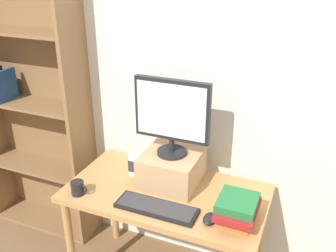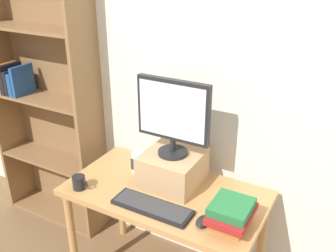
# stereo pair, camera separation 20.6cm
# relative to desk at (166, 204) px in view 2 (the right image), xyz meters

# --- Properties ---
(back_wall) EXTENTS (7.00, 0.08, 2.60)m
(back_wall) POSITION_rel_desk_xyz_m (0.00, 0.40, 0.66)
(back_wall) COLOR silver
(back_wall) RESTS_ON ground_plane
(desk) EXTENTS (1.17, 0.63, 0.73)m
(desk) POSITION_rel_desk_xyz_m (0.00, 0.00, 0.00)
(desk) COLOR #B7844C
(desk) RESTS_ON ground_plane
(bookshelf_unit) EXTENTS (0.89, 0.28, 2.04)m
(bookshelf_unit) POSITION_rel_desk_xyz_m (-1.19, 0.26, 0.39)
(bookshelf_unit) COLOR olive
(bookshelf_unit) RESTS_ON ground_plane
(riser_box) EXTENTS (0.33, 0.34, 0.20)m
(riser_box) POSITION_rel_desk_xyz_m (-0.01, 0.10, 0.19)
(riser_box) COLOR tan
(riser_box) RESTS_ON desk
(computer_monitor) EXTENTS (0.44, 0.18, 0.46)m
(computer_monitor) POSITION_rel_desk_xyz_m (-0.01, 0.10, 0.54)
(computer_monitor) COLOR black
(computer_monitor) RESTS_ON riser_box
(keyboard) EXTENTS (0.45, 0.15, 0.02)m
(keyboard) POSITION_rel_desk_xyz_m (0.02, -0.19, 0.11)
(keyboard) COLOR black
(keyboard) RESTS_ON desk
(computer_mouse) EXTENTS (0.06, 0.10, 0.04)m
(computer_mouse) POSITION_rel_desk_xyz_m (0.32, -0.17, 0.11)
(computer_mouse) COLOR black
(computer_mouse) RESTS_ON desk
(book_stack) EXTENTS (0.20, 0.27, 0.14)m
(book_stack) POSITION_rel_desk_xyz_m (0.44, -0.11, 0.17)
(book_stack) COLOR #AD662D
(book_stack) RESTS_ON desk
(coffee_mug) EXTENTS (0.10, 0.08, 0.08)m
(coffee_mug) POSITION_rel_desk_xyz_m (-0.46, -0.23, 0.14)
(coffee_mug) COLOR black
(coffee_mug) RESTS_ON desk
(desk_speaker) EXTENTS (0.09, 0.09, 0.13)m
(desk_speaker) POSITION_rel_desk_xyz_m (-0.25, 0.10, 0.16)
(desk_speaker) COLOR silver
(desk_speaker) RESTS_ON desk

